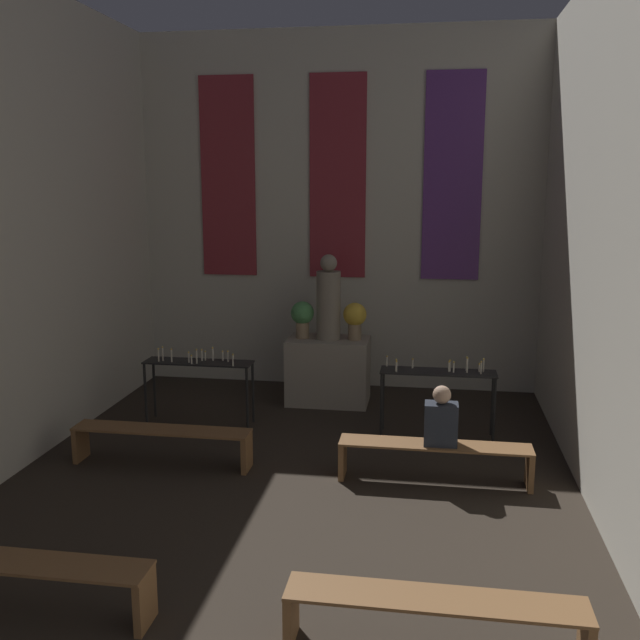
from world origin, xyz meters
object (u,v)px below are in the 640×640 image
at_px(pew_second_left, 18,574).
at_px(person_seated, 441,419).
at_px(altar, 328,371).
at_px(pew_back_right, 435,454).
at_px(pew_second_right, 435,612).
at_px(statue, 329,301).
at_px(flower_vase_left, 302,316).
at_px(flower_vase_right, 355,318).
at_px(pew_back_left, 162,438).
at_px(candle_rack_left, 199,370).
at_px(candle_rack_right, 438,381).

relative_size(pew_second_left, person_seated, 3.16).
relative_size(altar, pew_back_right, 0.57).
distance_m(pew_second_left, pew_second_right, 3.15).
distance_m(statue, flower_vase_left, 0.46).
xyz_separation_m(flower_vase_left, flower_vase_right, (0.78, 0.00, 0.00)).
xyz_separation_m(pew_second_left, pew_back_left, (0.00, 2.96, 0.00)).
xyz_separation_m(pew_second_left, pew_back_right, (3.15, 2.96, 0.00)).
distance_m(statue, candle_rack_left, 2.16).
xyz_separation_m(candle_rack_left, person_seated, (3.23, -1.47, -0.02)).
bearing_deg(candle_rack_left, flower_vase_left, 45.04).
relative_size(flower_vase_right, pew_second_right, 0.26).
xyz_separation_m(candle_rack_left, pew_second_right, (3.18, -4.43, -0.42)).
height_order(candle_rack_left, pew_second_right, candle_rack_left).
relative_size(flower_vase_right, person_seated, 0.83).
height_order(pew_back_left, person_seated, person_seated).
height_order(candle_rack_left, pew_back_left, candle_rack_left).
bearing_deg(person_seated, pew_second_right, -91.11).
height_order(flower_vase_right, person_seated, flower_vase_right).
bearing_deg(altar, pew_second_right, -74.43).
bearing_deg(statue, pew_second_left, -105.57).
relative_size(altar, statue, 0.96).
bearing_deg(altar, person_seated, -58.72).
xyz_separation_m(flower_vase_right, candle_rack_left, (-1.99, -1.21, -0.56)).
height_order(pew_second_left, pew_back_right, same).
height_order(altar, flower_vase_right, flower_vase_right).
distance_m(pew_back_left, pew_back_right, 3.15).
bearing_deg(pew_second_left, person_seated, 42.75).
height_order(candle_rack_left, candle_rack_right, candle_rack_left).
distance_m(pew_second_left, pew_back_left, 2.96).
height_order(flower_vase_right, pew_second_right, flower_vase_right).
xyz_separation_m(pew_back_right, person_seated, (0.06, -0.00, 0.40)).
distance_m(pew_back_right, person_seated, 0.41).
bearing_deg(pew_back_left, candle_rack_left, 91.14).
xyz_separation_m(flower_vase_left, pew_second_right, (1.96, -5.65, -0.98)).
relative_size(pew_second_left, pew_back_left, 1.00).
xyz_separation_m(pew_second_right, person_seated, (0.06, 2.96, 0.40)).
distance_m(flower_vase_left, pew_back_right, 3.47).
bearing_deg(candle_rack_left, statue, 37.15).
bearing_deg(pew_second_right, flower_vase_right, 101.84).
relative_size(pew_second_right, pew_back_right, 1.00).
relative_size(candle_rack_left, pew_back_left, 0.70).
height_order(statue, pew_back_left, statue).
xyz_separation_m(pew_second_left, pew_second_right, (3.15, 0.00, 0.00)).
relative_size(altar, flower_vase_right, 2.18).
relative_size(pew_back_right, person_seated, 3.16).
bearing_deg(flower_vase_left, altar, -0.00).
height_order(altar, person_seated, person_seated).
relative_size(altar, person_seated, 1.81).
bearing_deg(flower_vase_left, pew_second_left, -101.84).
xyz_separation_m(candle_rack_right, pew_second_left, (-3.18, -4.43, -0.42)).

